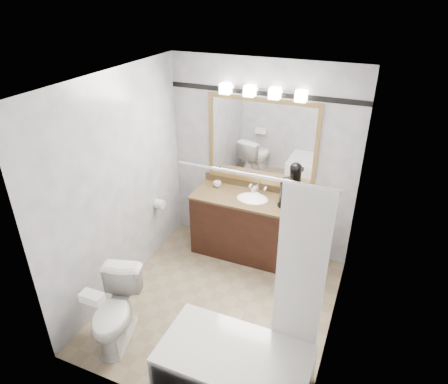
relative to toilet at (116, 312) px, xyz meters
The scene contains 13 objects.
room 1.45m from the toilet, 48.86° to the left, with size 2.42×2.62×2.52m.
vanity 2.03m from the toilet, 68.16° to the left, with size 1.53×0.58×0.97m.
mirror 2.54m from the toilet, 70.65° to the left, with size 1.40×0.04×1.10m.
vanity_light_bar 2.84m from the toilet, 70.18° to the left, with size 1.02×0.14×0.12m.
accent_stripe 2.87m from the toilet, 70.74° to the left, with size 2.40×0.01×0.06m, color black.
bathtub 1.31m from the toilet, ahead, with size 1.30×0.75×1.96m.
tp_roll 1.61m from the toilet, 104.21° to the left, with size 0.12×0.12×0.11m, color white.
toilet is the anchor object (origin of this frame).
tissue_box 0.48m from the toilet, 90.00° to the right, with size 0.21×0.11×0.09m, color white.
coffee_maker 2.33m from the toilet, 58.60° to the left, with size 0.19×0.23×0.36m.
cup_left 2.08m from the toilet, 83.65° to the left, with size 0.10×0.10×0.08m, color white.
soap_bottle_a 2.21m from the toilet, 70.24° to the left, with size 0.05×0.05×0.11m, color white.
soap_bar 2.19m from the toilet, 69.15° to the left, with size 0.08×0.05×0.02m, color beige.
Camera 1 is at (1.37, -3.13, 3.25)m, focal length 32.00 mm.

